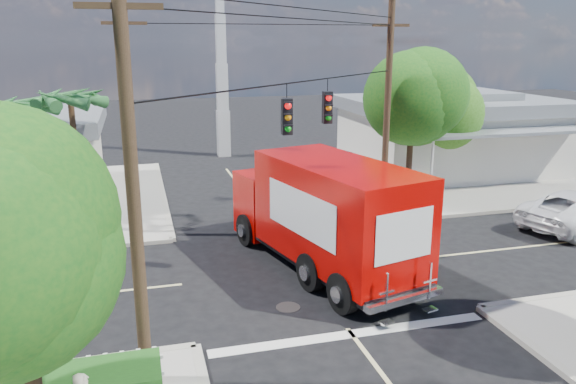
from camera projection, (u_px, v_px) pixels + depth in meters
name	position (u px, v px, depth m)	size (l,w,h in m)	color
ground	(304.00, 271.00, 18.60)	(120.00, 120.00, 0.00)	black
sidewalk_ne	(433.00, 176.00, 31.48)	(14.12, 14.12, 0.14)	#ACA79C
sidewalk_nw	(11.00, 204.00, 25.95)	(14.12, 14.12, 0.14)	#ACA79C
road_markings	(318.00, 289.00, 17.22)	(32.00, 32.00, 0.01)	beige
building_ne	(451.00, 132.00, 32.32)	(11.80, 10.20, 4.50)	silver
radio_tower	(222.00, 69.00, 35.89)	(0.80, 0.80, 17.00)	silver
tree_sw_front	(15.00, 244.00, 8.67)	(3.88, 3.78, 6.03)	#422D1C
tree_ne_front	(413.00, 101.00, 25.49)	(4.21, 4.14, 6.66)	#422D1C
tree_ne_back	(439.00, 106.00, 28.35)	(3.77, 3.66, 5.82)	#422D1C
palm_nw_front	(71.00, 102.00, 22.37)	(3.01, 3.08, 5.59)	#422D1C
palm_nw_back	(24.00, 108.00, 23.35)	(3.01, 3.08, 5.19)	#422D1C
utility_poles	(245.00, 126.00, 18.48)	(12.00, 10.68, 9.00)	#473321
vending_boxes	(400.00, 191.00, 25.85)	(1.90, 0.50, 1.10)	#A41012
delivery_truck	(323.00, 214.00, 18.33)	(4.60, 9.05, 3.77)	black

